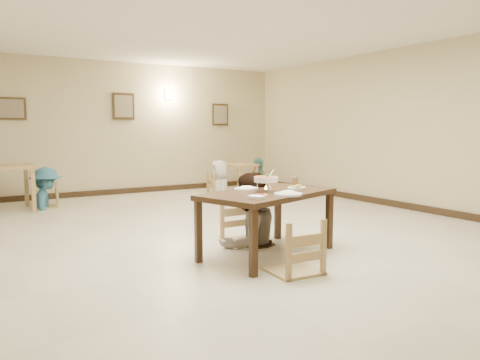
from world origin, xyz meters
TOP-DOWN VIEW (x-y plane):
  - floor at (0.00, 0.00)m, footprint 10.00×10.00m
  - ceiling at (0.00, 0.00)m, footprint 10.00×10.00m
  - wall_back at (0.00, 5.00)m, footprint 10.00×0.00m
  - wall_right at (4.00, 0.00)m, footprint 0.00×10.00m
  - baseboard_back at (0.00, 4.97)m, footprint 8.00×0.06m
  - baseboard_right at (3.97, 0.00)m, footprint 0.06×10.00m
  - picture_a at (-2.20, 4.96)m, footprint 0.55×0.04m
  - picture_b at (0.10, 4.96)m, footprint 0.50×0.04m
  - picture_c at (2.60, 4.96)m, footprint 0.45×0.04m
  - wall_sconce at (1.20, 4.96)m, footprint 0.16×0.05m
  - main_table at (-0.07, -1.09)m, footprint 1.83×1.38m
  - chair_far at (0.01, -0.42)m, footprint 0.50×0.50m
  - chair_near at (-0.22, -1.78)m, footprint 0.51×0.51m
  - main_diner at (0.03, -0.52)m, footprint 1.03×0.87m
  - curry_warmer at (-0.10, -1.10)m, footprint 0.31×0.28m
  - rice_plate_far at (-0.20, -0.83)m, footprint 0.31×0.31m
  - rice_plate_near at (-0.04, -1.45)m, footprint 0.31×0.31m
  - fried_plate at (0.39, -1.05)m, footprint 0.24×0.24m
  - chili_dish at (-0.32, -1.35)m, footprint 0.11×0.11m
  - napkin_cutlery at (-0.48, -1.48)m, footprint 0.21×0.26m
  - drink_glass at (0.55, -0.81)m, footprint 0.07×0.07m
  - bg_table_left at (-2.43, 3.78)m, footprint 0.87×0.87m
  - bg_table_right at (2.47, 3.79)m, footprint 0.82×0.82m
  - bg_chair_lr at (-1.78, 3.86)m, footprint 0.41×0.41m
  - bg_chair_rl at (1.92, 3.77)m, footprint 0.46×0.46m
  - bg_chair_rr at (3.02, 3.84)m, footprint 0.41×0.41m
  - bg_diner_b at (-1.78, 3.86)m, footprint 0.74×1.08m
  - bg_diner_c at (1.92, 3.77)m, footprint 0.60×0.82m
  - bg_diner_d at (3.02, 3.84)m, footprint 0.75×1.01m

SIDE VIEW (x-z plane):
  - floor at x=0.00m, z-range 0.00..0.00m
  - baseboard_back at x=0.00m, z-range 0.00..0.12m
  - baseboard_right at x=3.97m, z-range 0.00..0.12m
  - bg_chair_rr at x=3.02m, z-range 0.00..0.86m
  - bg_chair_lr at x=-1.78m, z-range 0.00..0.88m
  - bg_chair_rl at x=1.92m, z-range 0.00..0.99m
  - chair_far at x=0.01m, z-range 0.00..1.05m
  - bg_table_right at x=2.47m, z-range 0.20..0.87m
  - chair_near at x=-0.22m, z-range 0.00..1.09m
  - main_table at x=-0.07m, z-range 0.30..1.06m
  - bg_table_left at x=-2.43m, z-range 0.28..1.11m
  - chili_dish at x=-0.32m, z-range 0.76..0.79m
  - bg_diner_b at x=-1.78m, z-range 0.00..1.55m
  - napkin_cutlery at x=-0.48m, z-range 0.76..0.79m
  - rice_plate_near at x=-0.04m, z-range 0.74..0.81m
  - rice_plate_far at x=-0.20m, z-range 0.74..0.81m
  - bg_diner_c at x=1.92m, z-range 0.00..1.56m
  - fried_plate at x=0.39m, z-range 0.75..0.81m
  - bg_diner_d at x=3.02m, z-range 0.00..1.60m
  - drink_glass at x=0.55m, z-range 0.76..0.90m
  - curry_warmer at x=-0.10m, z-range 0.78..1.03m
  - main_diner at x=0.03m, z-range 0.00..1.87m
  - wall_back at x=0.00m, z-range -3.50..6.50m
  - wall_right at x=4.00m, z-range -3.50..6.50m
  - picture_c at x=2.60m, z-range 1.57..2.12m
  - picture_a at x=-2.20m, z-range 1.67..2.12m
  - picture_b at x=0.10m, z-range 1.70..2.30m
  - wall_sconce at x=1.20m, z-range 2.19..2.41m
  - ceiling at x=0.00m, z-range 3.00..3.00m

